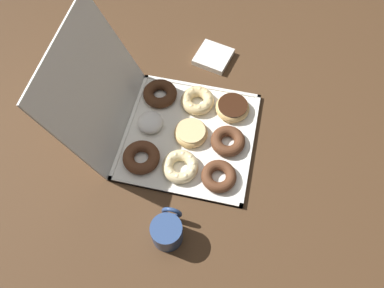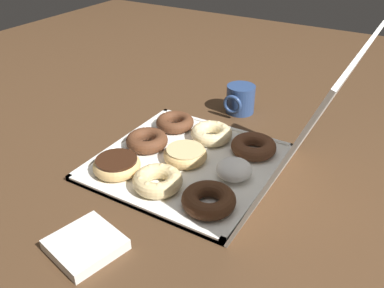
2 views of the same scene
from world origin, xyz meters
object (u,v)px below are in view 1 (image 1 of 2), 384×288
chocolate_cake_ring_donut_0 (219,176)px  glazed_ring_donut_4 (191,133)px  cruller_donut_3 (181,166)px  cruller_donut_5 (198,100)px  donut_box (189,136)px  napkin_stack (213,57)px  coffee_mug (167,231)px  chocolate_frosted_donut_2 (232,108)px  chocolate_cake_ring_donut_1 (228,141)px  chocolate_cake_ring_donut_8 (160,94)px  chocolate_cake_ring_donut_6 (141,157)px  powdered_filled_donut_7 (150,123)px

chocolate_cake_ring_donut_0 → glazed_ring_donut_4: 0.18m
cruller_donut_3 → cruller_donut_5: cruller_donut_5 is taller
donut_box → chocolate_cake_ring_donut_0: bearing=-137.3°
chocolate_cake_ring_donut_0 → napkin_stack: 0.51m
donut_box → napkin_stack: 0.36m
donut_box → coffee_mug: bearing=-177.7°
cruller_donut_5 → chocolate_frosted_donut_2: bearing=-91.2°
donut_box → chocolate_cake_ring_donut_0: 0.19m
cruller_donut_5 → napkin_stack: (0.23, -0.01, -0.02)m
chocolate_cake_ring_donut_1 → chocolate_cake_ring_donut_8: bearing=62.7°
coffee_mug → napkin_stack: bearing=-0.0°
donut_box → chocolate_frosted_donut_2: bearing=-43.9°
chocolate_cake_ring_donut_8 → chocolate_cake_ring_donut_6: bearing=-178.6°
coffee_mug → chocolate_cake_ring_donut_8: bearing=17.4°
glazed_ring_donut_4 → napkin_stack: bearing=-1.3°
chocolate_cake_ring_donut_1 → chocolate_cake_ring_donut_6: bearing=114.6°
powdered_filled_donut_7 → coffee_mug: bearing=-157.0°
chocolate_cake_ring_donut_0 → coffee_mug: 0.24m
chocolate_frosted_donut_2 → glazed_ring_donut_4: bearing=138.1°
donut_box → powdered_filled_donut_7: 0.14m
chocolate_cake_ring_donut_0 → cruller_donut_5: 0.30m
chocolate_cake_ring_donut_0 → cruller_donut_5: bearing=25.0°
cruller_donut_3 → glazed_ring_donut_4: cruller_donut_3 is taller
cruller_donut_3 → cruller_donut_5: 0.26m
chocolate_cake_ring_donut_0 → coffee_mug: coffee_mug is taller
glazed_ring_donut_4 → chocolate_cake_ring_donut_6: chocolate_cake_ring_donut_6 is taller
donut_box → chocolate_frosted_donut_2: (0.13, -0.13, 0.02)m
chocolate_cake_ring_donut_0 → chocolate_cake_ring_donut_1: bearing=-2.7°
chocolate_cake_ring_donut_8 → cruller_donut_3: bearing=-152.3°
cruller_donut_5 → chocolate_cake_ring_donut_8: size_ratio=0.98×
napkin_stack → coffee_mug: bearing=180.0°
chocolate_cake_ring_donut_6 → coffee_mug: coffee_mug is taller
chocolate_cake_ring_donut_8 → glazed_ring_donut_4: bearing=-133.7°
donut_box → chocolate_cake_ring_donut_0: (-0.14, -0.13, 0.02)m
chocolate_cake_ring_donut_6 → chocolate_cake_ring_donut_8: 0.26m
chocolate_frosted_donut_2 → glazed_ring_donut_4: size_ratio=1.04×
chocolate_frosted_donut_2 → chocolate_cake_ring_donut_6: same height
donut_box → cruller_donut_3: bearing=-179.2°
chocolate_cake_ring_donut_1 → chocolate_cake_ring_donut_6: same height
chocolate_cake_ring_donut_0 → chocolate_frosted_donut_2: size_ratio=0.95×
chocolate_frosted_donut_2 → glazed_ring_donut_4: chocolate_frosted_donut_2 is taller
chocolate_frosted_donut_2 → napkin_stack: chocolate_frosted_donut_2 is taller
chocolate_cake_ring_donut_1 → coffee_mug: size_ratio=1.04×
cruller_donut_3 → cruller_donut_5: bearing=0.3°
chocolate_cake_ring_donut_8 → coffee_mug: coffee_mug is taller
chocolate_cake_ring_donut_0 → cruller_donut_3: 0.12m
donut_box → chocolate_cake_ring_donut_8: (0.13, 0.14, 0.02)m
chocolate_cake_ring_donut_6 → powdered_filled_donut_7: powdered_filled_donut_7 is taller
chocolate_cake_ring_donut_0 → chocolate_cake_ring_donut_1: (0.13, -0.01, 0.00)m
chocolate_cake_ring_donut_0 → napkin_stack: (0.50, 0.11, -0.02)m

